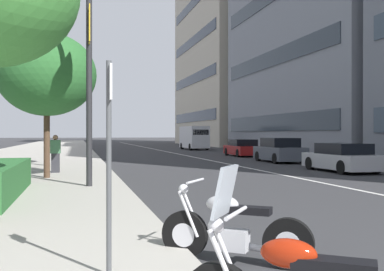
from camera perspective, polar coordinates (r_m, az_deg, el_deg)
name	(u,v)px	position (r m, az deg, el deg)	size (l,w,h in m)	color
sidewalk_right_plaza	(30,158)	(33.59, -19.77, -2.65)	(160.00, 9.35, 0.15)	#A39E93
lane_centre_stripe	(177,154)	(39.36, -1.90, -2.32)	(110.00, 0.16, 0.01)	silver
motorcycle_nearest_camera	(233,232)	(6.26, 5.18, -12.04)	(1.35, 1.78, 1.11)	black
car_mid_block_traffic	(342,158)	(21.95, 18.42, -2.73)	(4.19, 1.88, 1.31)	#B7B7BC
car_far_down_avenue	(280,151)	(28.30, 11.02, -1.90)	(4.19, 1.99, 1.49)	#4C515B
car_approaching_light	(243,148)	(35.30, 6.42, -1.61)	(4.42, 1.99, 1.31)	maroon
delivery_van_ahead	(194,137)	(49.32, 0.26, -0.22)	(5.30, 2.16, 2.56)	silver
parking_sign_by_curb	(109,146)	(5.19, -10.44, -1.29)	(0.32, 0.06, 2.43)	#47494C
street_lamp_with_banners	(101,21)	(14.56, -11.46, 14.00)	(1.26, 2.54, 8.45)	#232326
street_tree_near_plaza_corner	(47,75)	(17.35, -17.91, 7.35)	(3.57, 3.57, 5.28)	#473323
street_tree_far_plaza	(46,88)	(24.08, -17.95, 5.76)	(2.74, 2.74, 5.12)	#473323
pedestrian_on_plaza	(55,154)	(19.41, -16.90, -2.22)	(0.28, 0.42, 1.56)	#2D2D33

